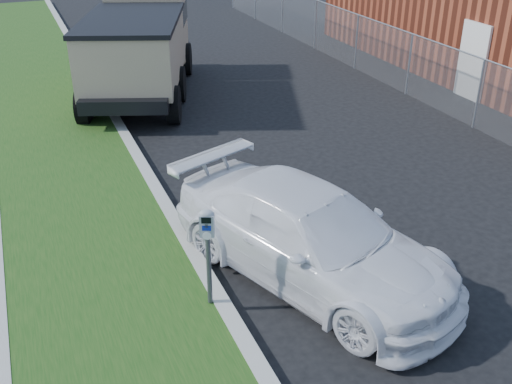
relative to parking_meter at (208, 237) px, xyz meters
name	(u,v)px	position (x,y,z in m)	size (l,w,h in m)	color
ground	(352,253)	(2.77, 0.52, -1.29)	(120.00, 120.00, 0.00)	black
streetside	(6,259)	(-2.80, 2.52, -1.22)	(6.12, 50.00, 0.15)	gray
chainlink_fence	(411,52)	(8.77, 7.52, -0.02)	(0.06, 30.06, 30.00)	slate
parking_meter	(208,237)	(0.00, 0.00, 0.00)	(0.26, 0.22, 1.57)	#3F4247
white_wagon	(307,234)	(1.76, 0.32, -0.54)	(2.09, 5.13, 1.49)	white
dump_truck	(140,45)	(1.46, 10.70, 0.17)	(4.57, 7.02, 2.59)	black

